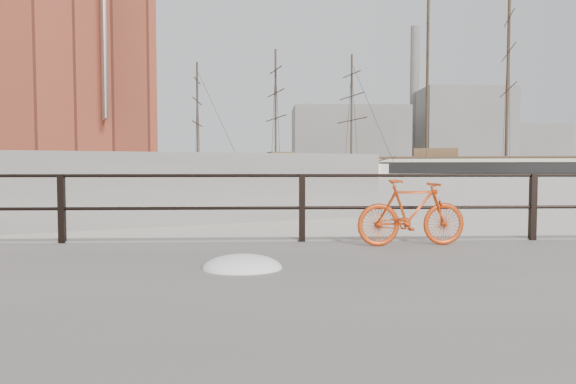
# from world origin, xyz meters

# --- Properties ---
(ground) EXTENTS (400.00, 400.00, 0.00)m
(ground) POSITION_xyz_m (0.00, 0.00, 0.00)
(ground) COLOR white
(ground) RESTS_ON ground
(far_quay) EXTENTS (78.44, 148.07, 1.80)m
(far_quay) POSITION_xyz_m (-40.00, 72.00, 0.90)
(far_quay) COLOR gray
(far_quay) RESTS_ON ground
(guardrail) EXTENTS (28.00, 0.10, 1.00)m
(guardrail) POSITION_xyz_m (0.00, -0.15, 0.85)
(guardrail) COLOR black
(guardrail) RESTS_ON promenade
(bicycle) EXTENTS (1.56, 0.36, 0.93)m
(bicycle) POSITION_xyz_m (-1.99, -0.62, 0.82)
(bicycle) COLOR #C83A0D
(bicycle) RESTS_ON promenade
(barque_black) EXTENTS (62.98, 36.89, 33.88)m
(barque_black) POSITION_xyz_m (38.41, 81.12, 0.00)
(barque_black) COLOR black
(barque_black) RESTS_ON ground
(schooner_mid) EXTENTS (29.20, 17.74, 19.73)m
(schooner_mid) POSITION_xyz_m (3.51, 71.45, 0.00)
(schooner_mid) COLOR silver
(schooner_mid) RESTS_ON ground
(schooner_left) EXTENTS (22.03, 10.21, 16.89)m
(schooner_left) POSITION_xyz_m (-18.66, 66.10, 0.00)
(schooner_left) COLOR beige
(schooner_left) RESTS_ON ground
(workboat_near) EXTENTS (12.79, 7.96, 7.00)m
(workboat_near) POSITION_xyz_m (-22.12, 33.17, 0.00)
(workboat_near) COLOR black
(workboat_near) RESTS_ON ground
(workboat_far) EXTENTS (11.71, 5.67, 7.00)m
(workboat_far) POSITION_xyz_m (-26.38, 45.61, 0.00)
(workboat_far) COLOR black
(workboat_far) RESTS_ON ground
(apartment_cream) EXTENTS (24.16, 21.40, 21.20)m
(apartment_cream) POSITION_xyz_m (-38.11, 61.98, 12.40)
(apartment_cream) COLOR beige
(apartment_cream) RESTS_ON far_quay
(apartment_grey) EXTENTS (26.02, 22.15, 23.20)m
(apartment_grey) POSITION_xyz_m (-46.35, 82.38, 13.40)
(apartment_grey) COLOR #A8A8A3
(apartment_grey) RESTS_ON far_quay
(apartment_brick) EXTENTS (27.87, 22.90, 21.20)m
(apartment_brick) POSITION_xyz_m (-54.97, 103.70, 12.40)
(apartment_brick) COLOR brown
(apartment_brick) RESTS_ON far_quay
(industrial_west) EXTENTS (32.00, 18.00, 18.00)m
(industrial_west) POSITION_xyz_m (20.00, 140.00, 9.00)
(industrial_west) COLOR gray
(industrial_west) RESTS_ON ground
(industrial_mid) EXTENTS (26.00, 20.00, 24.00)m
(industrial_mid) POSITION_xyz_m (55.00, 145.00, 12.00)
(industrial_mid) COLOR gray
(industrial_mid) RESTS_ON ground
(industrial_east) EXTENTS (20.00, 16.00, 14.00)m
(industrial_east) POSITION_xyz_m (78.00, 150.00, 7.00)
(industrial_east) COLOR gray
(industrial_east) RESTS_ON ground
(smokestack) EXTENTS (2.80, 2.80, 44.00)m
(smokestack) POSITION_xyz_m (42.00, 150.00, 22.00)
(smokestack) COLOR gray
(smokestack) RESTS_ON ground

